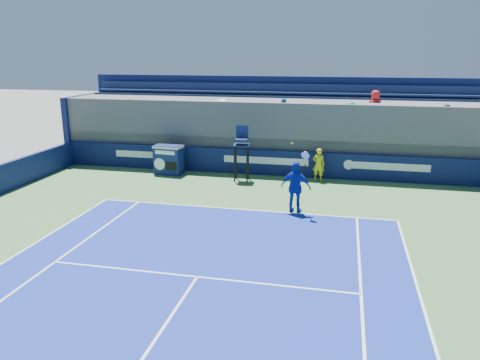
% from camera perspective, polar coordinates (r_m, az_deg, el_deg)
% --- Properties ---
extents(ball_person, '(0.59, 0.43, 1.49)m').
position_cam_1_polar(ball_person, '(21.23, 9.55, 1.87)').
color(ball_person, yellow).
rests_on(ball_person, apron).
extents(back_hoarding, '(20.40, 0.21, 1.20)m').
position_cam_1_polar(back_hoarding, '(22.04, 3.17, 2.14)').
color(back_hoarding, '#0B1340').
rests_on(back_hoarding, ground).
extents(match_clock, '(1.39, 0.85, 1.40)m').
position_cam_1_polar(match_clock, '(22.38, -8.70, 2.56)').
color(match_clock, '#101B50').
rests_on(match_clock, ground).
extents(umpire_chair, '(0.77, 0.77, 2.48)m').
position_cam_1_polar(umpire_chair, '(20.89, 0.19, 4.03)').
color(umpire_chair, black).
rests_on(umpire_chair, ground).
extents(tennis_player, '(1.16, 0.63, 2.57)m').
position_cam_1_polar(tennis_player, '(16.85, 6.83, -0.88)').
color(tennis_player, '#132BA1').
rests_on(tennis_player, apron).
extents(stadium_seating, '(21.00, 4.05, 4.40)m').
position_cam_1_polar(stadium_seating, '(23.78, 4.04, 6.14)').
color(stadium_seating, '#505155').
rests_on(stadium_seating, ground).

